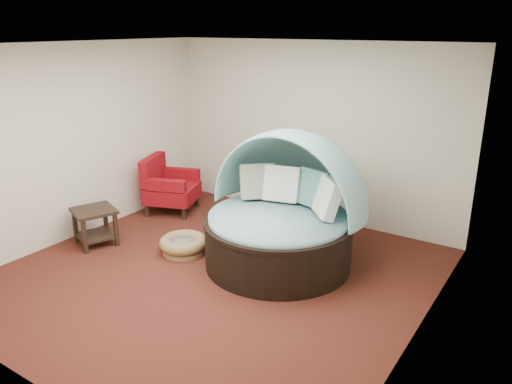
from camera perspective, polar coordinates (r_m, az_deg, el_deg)
The scene contains 10 objects.
floor at distance 6.44m, azimuth -4.67°, elevation -9.34°, with size 5.00×5.00×0.00m, color #4A1E15.
wall_back at distance 7.97m, azimuth 6.25°, elevation 6.81°, with size 5.00×5.00×0.00m, color beige.
wall_front at distance 4.37m, azimuth -25.86°, elevation -5.03°, with size 5.00×5.00×0.00m, color beige.
wall_left at distance 7.69m, azimuth -19.88°, elevation 5.38°, with size 5.00×5.00×0.00m, color beige.
wall_right at distance 4.85m, azimuth 18.88°, elevation -1.87°, with size 5.00×5.00×0.00m, color beige.
ceiling at distance 5.70m, azimuth -5.43°, elevation 16.39°, with size 5.00×5.00×0.00m, color white.
canopy_daybed at distance 6.45m, azimuth 3.15°, elevation -1.33°, with size 2.11×1.97×1.77m.
pet_basket at distance 7.02m, azimuth -8.27°, elevation -5.93°, with size 0.76×0.76×0.23m.
red_armchair at distance 8.49m, azimuth -9.98°, elevation 0.63°, with size 1.04×1.04×0.94m.
side_table at distance 7.48m, azimuth -17.94°, elevation -3.25°, with size 0.72×0.72×0.53m.
Camera 1 is at (3.56, -4.45, 3.01)m, focal length 35.00 mm.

